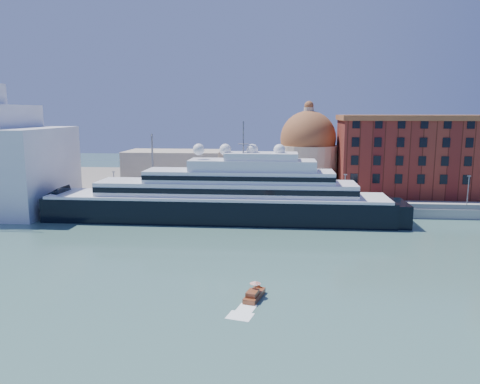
# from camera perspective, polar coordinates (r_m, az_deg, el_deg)

# --- Properties ---
(ground) EXTENTS (400.00, 400.00, 0.00)m
(ground) POSITION_cam_1_polar(r_m,az_deg,el_deg) (92.31, -3.83, -6.76)
(ground) COLOR #365D57
(ground) RESTS_ON ground
(quay) EXTENTS (180.00, 10.00, 2.50)m
(quay) POSITION_cam_1_polar(r_m,az_deg,el_deg) (124.72, -1.42, -1.78)
(quay) COLOR gray
(quay) RESTS_ON ground
(land) EXTENTS (260.00, 72.00, 2.00)m
(land) POSITION_cam_1_polar(r_m,az_deg,el_deg) (164.93, 0.19, 0.99)
(land) COLOR slate
(land) RESTS_ON ground
(quay_fence) EXTENTS (180.00, 0.10, 1.20)m
(quay_fence) POSITION_cam_1_polar(r_m,az_deg,el_deg) (119.97, -1.67, -1.34)
(quay_fence) COLOR slate
(quay_fence) RESTS_ON quay
(superyacht) EXTENTS (94.03, 13.04, 28.10)m
(superyacht) POSITION_cam_1_polar(r_m,az_deg,el_deg) (113.88, -4.11, -1.07)
(superyacht) COLOR black
(superyacht) RESTS_ON ground
(service_barge) EXTENTS (11.36, 6.96, 2.42)m
(service_barge) POSITION_cam_1_polar(r_m,az_deg,el_deg) (130.36, -26.33, -2.55)
(service_barge) COLOR white
(service_barge) RESTS_ON ground
(water_taxi) EXTENTS (3.04, 5.64, 2.55)m
(water_taxi) POSITION_cam_1_polar(r_m,az_deg,el_deg) (68.00, 1.73, -12.39)
(water_taxi) COLOR brown
(water_taxi) RESTS_ON ground
(warehouse) EXTENTS (43.00, 19.00, 23.25)m
(warehouse) POSITION_cam_1_polar(r_m,az_deg,el_deg) (145.02, 20.35, 4.25)
(warehouse) COLOR maroon
(warehouse) RESTS_ON land
(church) EXTENTS (66.00, 18.00, 25.50)m
(church) POSITION_cam_1_polar(r_m,az_deg,el_deg) (146.10, 2.11, 3.76)
(church) COLOR beige
(church) RESTS_ON land
(lamp_posts) EXTENTS (120.80, 2.40, 18.00)m
(lamp_posts) POSITION_cam_1_polar(r_m,az_deg,el_deg) (123.67, -7.38, 2.08)
(lamp_posts) COLOR slate
(lamp_posts) RESTS_ON quay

